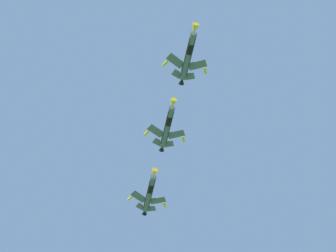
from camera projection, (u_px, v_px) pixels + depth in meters
fighter_jet_lead at (188, 55)px, 147.35m from camera, size 10.47×15.89×4.36m
fighter_jet_left_wing at (167, 126)px, 160.28m from camera, size 10.47×15.89×4.35m
fighter_jet_right_wing at (150, 193)px, 170.91m from camera, size 10.46×15.89×4.37m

